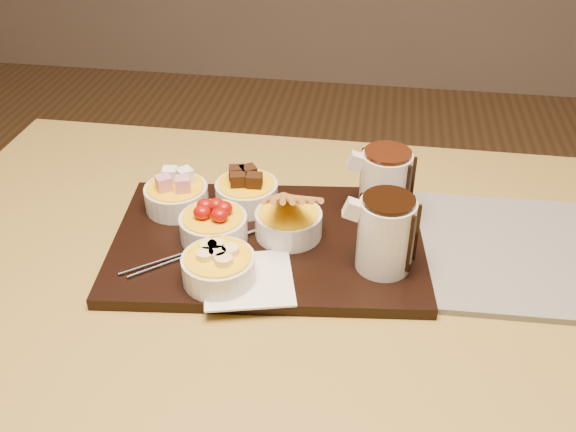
# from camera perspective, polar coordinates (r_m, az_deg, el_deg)

# --- Properties ---
(dining_table) EXTENTS (1.20, 0.80, 0.75)m
(dining_table) POSITION_cam_1_polar(r_m,az_deg,el_deg) (1.00, 0.37, -8.84)
(dining_table) COLOR #A1843B
(dining_table) RESTS_ON ground
(serving_board) EXTENTS (0.49, 0.35, 0.02)m
(serving_board) POSITION_cam_1_polar(r_m,az_deg,el_deg) (0.96, -1.76, -2.35)
(serving_board) COLOR black
(serving_board) RESTS_ON dining_table
(napkin) EXTENTS (0.15, 0.15, 0.00)m
(napkin) POSITION_cam_1_polar(r_m,az_deg,el_deg) (0.88, -3.52, -5.65)
(napkin) COLOR white
(napkin) RESTS_ON serving_board
(bowl_marshmallows) EXTENTS (0.10, 0.10, 0.04)m
(bowl_marshmallows) POSITION_cam_1_polar(r_m,az_deg,el_deg) (1.03, -9.87, 1.63)
(bowl_marshmallows) COLOR silver
(bowl_marshmallows) RESTS_ON serving_board
(bowl_cake) EXTENTS (0.10, 0.10, 0.04)m
(bowl_cake) POSITION_cam_1_polar(r_m,az_deg,el_deg) (1.03, -3.69, 1.96)
(bowl_cake) COLOR silver
(bowl_cake) RESTS_ON serving_board
(bowl_strawberries) EXTENTS (0.10, 0.10, 0.04)m
(bowl_strawberries) POSITION_cam_1_polar(r_m,az_deg,el_deg) (0.95, -6.62, -1.04)
(bowl_strawberries) COLOR silver
(bowl_strawberries) RESTS_ON serving_board
(bowl_biscotti) EXTENTS (0.10, 0.10, 0.04)m
(bowl_biscotti) POSITION_cam_1_polar(r_m,az_deg,el_deg) (0.95, 0.04, -0.69)
(bowl_biscotti) COLOR silver
(bowl_biscotti) RESTS_ON serving_board
(bowl_bananas) EXTENTS (0.10, 0.10, 0.04)m
(bowl_bananas) POSITION_cam_1_polar(r_m,az_deg,el_deg) (0.87, -6.18, -4.67)
(bowl_bananas) COLOR silver
(bowl_bananas) RESTS_ON serving_board
(pitcher_dark_chocolate) EXTENTS (0.09, 0.09, 0.11)m
(pitcher_dark_chocolate) POSITION_cam_1_polar(r_m,az_deg,el_deg) (0.88, 8.65, -1.68)
(pitcher_dark_chocolate) COLOR silver
(pitcher_dark_chocolate) RESTS_ON serving_board
(pitcher_milk_chocolate) EXTENTS (0.09, 0.09, 0.11)m
(pitcher_milk_chocolate) POSITION_cam_1_polar(r_m,az_deg,el_deg) (0.99, 8.60, 2.71)
(pitcher_milk_chocolate) COLOR silver
(pitcher_milk_chocolate) RESTS_ON serving_board
(fondue_skewers) EXTENTS (0.19, 0.22, 0.01)m
(fondue_skewers) POSITION_cam_1_polar(r_m,az_deg,el_deg) (0.94, -7.37, -2.67)
(fondue_skewers) COLOR silver
(fondue_skewers) RESTS_ON serving_board
(newspaper) EXTENTS (0.37, 0.30, 0.01)m
(newspaper) POSITION_cam_1_polar(r_m,az_deg,el_deg) (1.00, 16.75, -2.91)
(newspaper) COLOR beige
(newspaper) RESTS_ON dining_table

